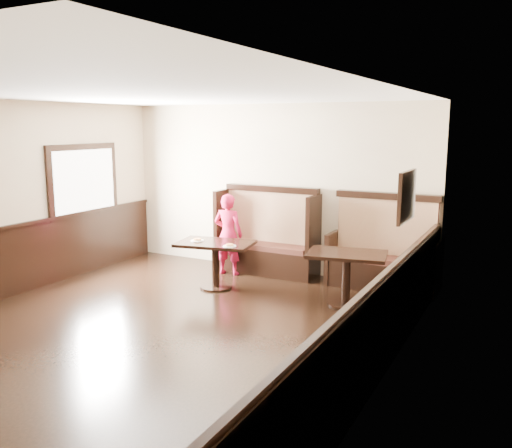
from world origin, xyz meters
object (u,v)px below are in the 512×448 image
Objects in this scene: child at (228,234)px; table_main at (215,253)px; booth_neighbor at (383,257)px; table_neighbor at (346,266)px; booth_main at (268,241)px.

table_main is at bearing 100.09° from child.
booth_neighbor is at bearing 17.34° from table_main.
child is (-2.23, 0.59, 0.12)m from table_neighbor.
booth_neighbor is at bearing 66.00° from table_neighbor.
booth_neighbor reaches higher than child.
table_neighbor is (1.71, -1.02, 0.02)m from booth_main.
table_neighbor is at bearing -5.69° from table_main.
child is (-0.52, -0.43, 0.15)m from booth_main.
table_neighbor is (2.01, 0.17, 0.00)m from table_main.
booth_neighbor is 1.41× the size of table_neighbor.
table_neighbor reaches higher than table_main.
booth_neighbor reaches higher than table_neighbor.
booth_main is 1.99m from table_neighbor.
table_main is (-2.24, -1.19, 0.07)m from booth_neighbor.
table_main is (-0.29, -1.19, 0.02)m from booth_main.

